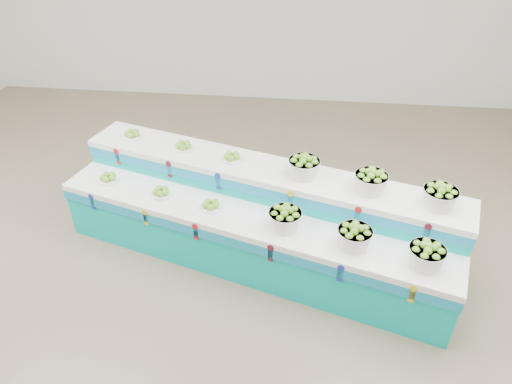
# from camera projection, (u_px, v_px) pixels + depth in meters

# --- Properties ---
(ground) EXTENTS (10.00, 10.00, 0.00)m
(ground) POSITION_uv_depth(u_px,v_px,m) (196.00, 286.00, 5.20)
(ground) COLOR #70614C
(ground) RESTS_ON ground
(display_stand) EXTENTS (4.58, 2.38, 1.02)m
(display_stand) POSITION_uv_depth(u_px,v_px,m) (256.00, 218.00, 5.35)
(display_stand) COLOR #05B4AD
(display_stand) RESTS_ON ground
(plate_lower_left) EXTENTS (0.30, 0.30, 0.10)m
(plate_lower_left) POSITION_uv_depth(u_px,v_px,m) (108.00, 177.00, 5.56)
(plate_lower_left) COLOR white
(plate_lower_left) RESTS_ON display_stand
(plate_lower_mid) EXTENTS (0.30, 0.30, 0.10)m
(plate_lower_mid) POSITION_uv_depth(u_px,v_px,m) (161.00, 191.00, 5.33)
(plate_lower_mid) COLOR white
(plate_lower_mid) RESTS_ON display_stand
(plate_lower_right) EXTENTS (0.30, 0.30, 0.10)m
(plate_lower_right) POSITION_uv_depth(u_px,v_px,m) (211.00, 204.00, 5.13)
(plate_lower_right) COLOR white
(plate_lower_right) RESTS_ON display_stand
(basket_lower_left) EXTENTS (0.42, 0.42, 0.25)m
(basket_lower_left) POSITION_uv_depth(u_px,v_px,m) (285.00, 218.00, 4.81)
(basket_lower_left) COLOR silver
(basket_lower_left) RESTS_ON display_stand
(basket_lower_mid) EXTENTS (0.42, 0.42, 0.25)m
(basket_lower_mid) POSITION_uv_depth(u_px,v_px,m) (355.00, 236.00, 4.58)
(basket_lower_mid) COLOR silver
(basket_lower_mid) RESTS_ON display_stand
(basket_lower_right) EXTENTS (0.42, 0.42, 0.25)m
(basket_lower_right) POSITION_uv_depth(u_px,v_px,m) (426.00, 255.00, 4.37)
(basket_lower_right) COLOR silver
(basket_lower_right) RESTS_ON display_stand
(plate_upper_left) EXTENTS (0.30, 0.30, 0.10)m
(plate_upper_left) POSITION_uv_depth(u_px,v_px,m) (132.00, 134.00, 5.80)
(plate_upper_left) COLOR white
(plate_upper_left) RESTS_ON display_stand
(plate_upper_mid) EXTENTS (0.30, 0.30, 0.10)m
(plate_upper_mid) POSITION_uv_depth(u_px,v_px,m) (184.00, 145.00, 5.57)
(plate_upper_mid) COLOR white
(plate_upper_mid) RESTS_ON display_stand
(plate_upper_right) EXTENTS (0.30, 0.30, 0.10)m
(plate_upper_right) POSITION_uv_depth(u_px,v_px,m) (232.00, 156.00, 5.37)
(plate_upper_right) COLOR white
(plate_upper_right) RESTS_ON display_stand
(basket_upper_left) EXTENTS (0.42, 0.42, 0.25)m
(basket_upper_left) POSITION_uv_depth(u_px,v_px,m) (304.00, 167.00, 5.05)
(basket_upper_left) COLOR silver
(basket_upper_left) RESTS_ON display_stand
(basket_upper_mid) EXTENTS (0.42, 0.42, 0.25)m
(basket_upper_mid) POSITION_uv_depth(u_px,v_px,m) (371.00, 181.00, 4.82)
(basket_upper_mid) COLOR silver
(basket_upper_mid) RESTS_ON display_stand
(basket_upper_right) EXTENTS (0.42, 0.42, 0.25)m
(basket_upper_right) POSITION_uv_depth(u_px,v_px,m) (440.00, 196.00, 4.61)
(basket_upper_right) COLOR silver
(basket_upper_right) RESTS_ON display_stand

